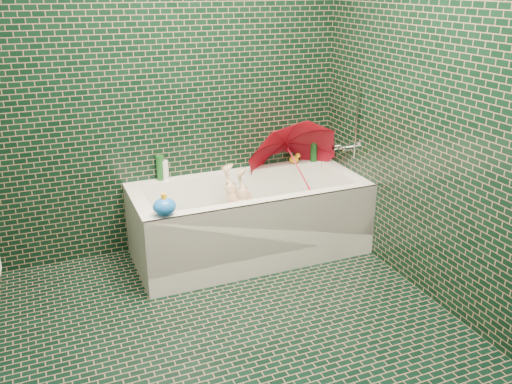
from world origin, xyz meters
name	(u,v)px	position (x,y,z in m)	size (l,w,h in m)	color
floor	(243,343)	(0.00, 0.00, 0.00)	(2.80, 2.80, 0.00)	black
wall_back	(170,83)	(0.00, 1.40, 1.25)	(2.80, 2.80, 0.00)	black
wall_front	(430,257)	(0.00, -1.40, 1.25)	(2.80, 2.80, 0.00)	black
wall_right	(452,108)	(1.30, 0.00, 1.25)	(2.80, 2.80, 0.00)	black
bathtub	(250,227)	(0.45, 1.01, 0.21)	(1.70, 0.75, 0.55)	white
bath_mat	(249,233)	(0.45, 1.02, 0.16)	(1.35, 0.47, 0.01)	green
water	(249,216)	(0.45, 1.02, 0.30)	(1.48, 0.53, 0.00)	silver
faucet	(348,143)	(1.26, 1.02, 0.77)	(0.18, 0.19, 0.55)	silver
child	(245,215)	(0.41, 1.03, 0.31)	(0.29, 0.19, 0.79)	tan
umbrella	(298,168)	(0.90, 1.12, 0.59)	(0.71, 0.71, 0.63)	red
soap_bottle_a	(323,158)	(1.25, 1.37, 0.55)	(0.10, 0.10, 0.25)	white
soap_bottle_b	(321,158)	(1.24, 1.37, 0.55)	(0.09, 0.09, 0.19)	#3A1C6A
soap_bottle_c	(312,160)	(1.15, 1.37, 0.55)	(0.12, 0.12, 0.16)	#154B1C
bottle_right_tall	(314,148)	(1.14, 1.33, 0.66)	(0.06, 0.06, 0.22)	#154B1C
bottle_right_pump	(324,150)	(1.23, 1.32, 0.64)	(0.05, 0.05, 0.18)	silver
bottle_left_tall	(160,168)	(-0.12, 1.37, 0.64)	(0.06, 0.06, 0.19)	#154B1C
bottle_left_short	(165,170)	(-0.09, 1.36, 0.62)	(0.05, 0.05, 0.15)	white
rubber_duck	(295,159)	(0.97, 1.33, 0.59)	(0.11, 0.09, 0.08)	yellow
bath_toy	(165,206)	(-0.25, 0.71, 0.61)	(0.18, 0.17, 0.14)	blue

